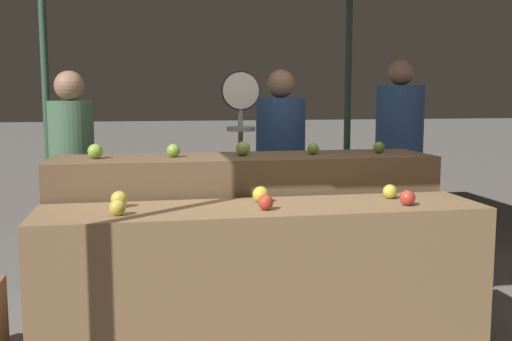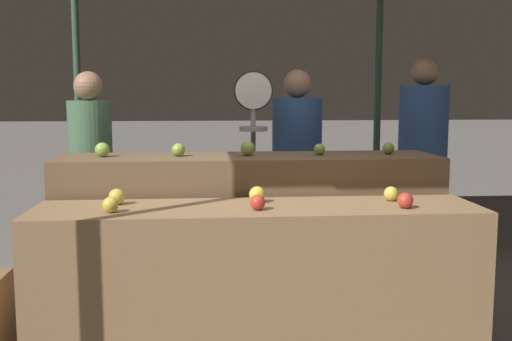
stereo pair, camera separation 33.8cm
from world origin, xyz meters
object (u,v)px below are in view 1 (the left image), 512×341
object	(u,v)px
produce_scale	(241,134)
person_customer_right	(72,165)
person_customer_left	(399,147)
person_vendor_at_scale	(280,161)

from	to	relation	value
produce_scale	person_customer_right	bearing A→B (deg)	167.61
produce_scale	person_customer_left	distance (m)	1.55
produce_scale	person_vendor_at_scale	distance (m)	0.53
produce_scale	person_customer_left	size ratio (longest dim) A/B	0.92
person_customer_left	person_customer_right	distance (m)	2.65
produce_scale	person_customer_right	size ratio (longest dim) A/B	1.00
produce_scale	person_customer_right	distance (m)	1.24
person_customer_left	person_vendor_at_scale	bearing A→B (deg)	10.72
person_customer_left	person_customer_right	xyz separation A→B (m)	(-2.63, -0.28, -0.06)
person_vendor_at_scale	person_customer_left	xyz separation A→B (m)	(1.08, 0.23, 0.07)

